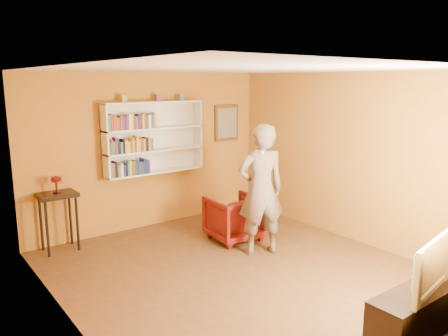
% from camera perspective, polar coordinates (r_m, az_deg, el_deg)
% --- Properties ---
extents(room_shell, '(5.30, 5.80, 2.88)m').
position_cam_1_polar(room_shell, '(5.78, 2.17, -4.14)').
color(room_shell, '#4F3319').
rests_on(room_shell, ground).
extents(bookshelf, '(1.80, 0.29, 1.23)m').
position_cam_1_polar(bookshelf, '(7.65, -9.30, 3.95)').
color(bookshelf, white).
rests_on(bookshelf, room_shell).
extents(books_row_lower, '(0.70, 0.18, 0.26)m').
position_cam_1_polar(books_row_lower, '(7.41, -12.27, -0.03)').
color(books_row_lower, teal).
rests_on(books_row_lower, bookshelf).
extents(books_row_middle, '(0.77, 0.19, 0.27)m').
position_cam_1_polar(books_row_middle, '(7.36, -12.15, 2.86)').
color(books_row_middle, '#156236').
rests_on(books_row_middle, bookshelf).
extents(books_row_upper, '(0.84, 0.19, 0.27)m').
position_cam_1_polar(books_row_upper, '(7.33, -12.05, 5.89)').
color(books_row_upper, '#156236').
rests_on(books_row_upper, bookshelf).
extents(ornament_left, '(0.08, 0.08, 0.12)m').
position_cam_1_polar(ornament_left, '(7.31, -12.96, 8.81)').
color(ornament_left, '#A5942F').
rests_on(ornament_left, bookshelf).
extents(ornament_centre, '(0.08, 0.08, 0.12)m').
position_cam_1_polar(ornament_centre, '(7.59, -8.67, 9.05)').
color(ornament_centre, maroon).
rests_on(ornament_centre, bookshelf).
extents(ornament_right, '(0.08, 0.08, 0.11)m').
position_cam_1_polar(ornament_right, '(7.82, -5.65, 9.16)').
color(ornament_right, slate).
rests_on(ornament_right, bookshelf).
extents(framed_painting, '(0.55, 0.05, 0.70)m').
position_cam_1_polar(framed_painting, '(8.57, 0.35, 5.92)').
color(framed_painting, '#563118').
rests_on(framed_painting, room_shell).
extents(console_table, '(0.55, 0.42, 0.91)m').
position_cam_1_polar(console_table, '(7.04, -20.90, -4.31)').
color(console_table, black).
rests_on(console_table, ground).
extents(ruby_lustre, '(0.16, 0.16, 0.26)m').
position_cam_1_polar(ruby_lustre, '(6.96, -21.10, -1.58)').
color(ruby_lustre, maroon).
rests_on(ruby_lustre, console_table).
extents(armchair, '(0.84, 0.86, 0.73)m').
position_cam_1_polar(armchair, '(7.15, 1.34, -6.52)').
color(armchair, '#4D0506').
rests_on(armchair, ground).
extents(person, '(0.83, 0.69, 1.96)m').
position_cam_1_polar(person, '(6.45, 4.84, -2.87)').
color(person, '#6A5A4E').
rests_on(person, ground).
extents(game_remote, '(0.04, 0.15, 0.04)m').
position_cam_1_polar(game_remote, '(5.88, 4.60, 2.10)').
color(game_remote, white).
rests_on(game_remote, person).
extents(tv_cabinet, '(1.33, 0.40, 0.47)m').
position_cam_1_polar(tv_cabinet, '(5.11, 24.10, -16.69)').
color(tv_cabinet, black).
rests_on(tv_cabinet, ground).
extents(television, '(1.00, 0.30, 0.57)m').
position_cam_1_polar(television, '(4.90, 24.60, -11.27)').
color(television, black).
rests_on(television, tv_cabinet).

